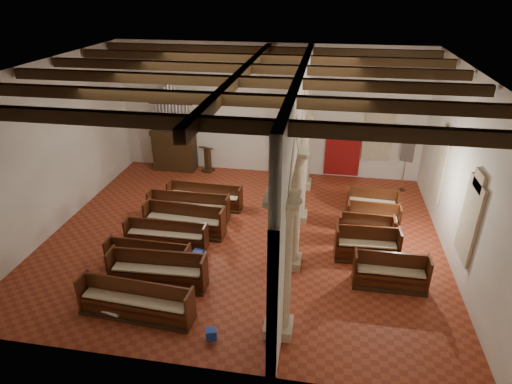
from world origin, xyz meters
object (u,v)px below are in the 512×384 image
object	(u,v)px
pipe_organ	(174,143)
aisle_pew_0	(390,276)
nave_pew_0	(136,305)
lectern	(208,161)
processional_banner	(404,174)

from	to	relation	value
pipe_organ	aisle_pew_0	bearing A→B (deg)	-38.82
nave_pew_0	pipe_organ	bearing A→B (deg)	106.86
lectern	nave_pew_0	bearing A→B (deg)	-65.69
lectern	pipe_organ	bearing A→B (deg)	-160.28
nave_pew_0	processional_banner	bearing A→B (deg)	52.36
processional_banner	pipe_organ	bearing A→B (deg)	-164.37
lectern	aisle_pew_0	size ratio (longest dim) A/B	0.61
processional_banner	nave_pew_0	distance (m)	12.60
lectern	nave_pew_0	size ratio (longest dim) A/B	0.41
lectern	aisle_pew_0	distance (m)	10.84
processional_banner	nave_pew_0	size ratio (longest dim) A/B	0.73
lectern	nave_pew_0	world-z (taller)	lectern
lectern	aisle_pew_0	world-z (taller)	lectern
nave_pew_0	aisle_pew_0	world-z (taller)	aisle_pew_0
nave_pew_0	aisle_pew_0	bearing A→B (deg)	23.22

